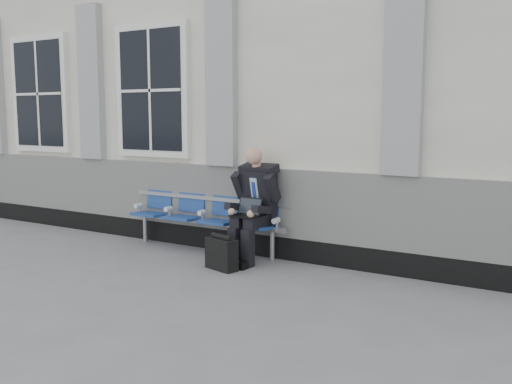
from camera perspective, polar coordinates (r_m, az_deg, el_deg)
The scene contains 5 objects.
ground at distance 8.10m, azimuth -18.71°, elevation -6.21°, with size 70.00×70.00×0.00m, color slate.
station_building at distance 10.46m, azimuth -4.42°, elevation 9.47°, with size 14.40×4.40×4.49m.
bench at distance 8.00m, azimuth -5.13°, elevation -1.97°, with size 2.60×0.47×0.91m.
businessman at distance 7.35m, azimuth -0.18°, elevation -0.87°, with size 0.61×0.83×1.48m.
briefcase at distance 7.06m, azimuth -3.46°, elevation -6.14°, with size 0.47×0.29×0.44m.
Camera 1 is at (6.07, -5.02, 1.88)m, focal length 40.00 mm.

